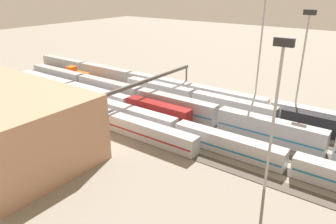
% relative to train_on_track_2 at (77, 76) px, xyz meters
% --- Properties ---
extents(ground_plane, '(400.00, 400.00, 0.00)m').
position_rel_train_on_track_2_xyz_m(ground_plane, '(-41.86, 5.00, -2.16)').
color(ground_plane, gray).
extents(track_bed_0, '(140.00, 2.80, 0.12)m').
position_rel_train_on_track_2_xyz_m(track_bed_0, '(-41.86, -10.00, -2.10)').
color(track_bed_0, '#4C443D').
rests_on(track_bed_0, ground_plane).
extents(track_bed_1, '(140.00, 2.80, 0.12)m').
position_rel_train_on_track_2_xyz_m(track_bed_1, '(-41.86, -5.00, -2.10)').
color(track_bed_1, '#4C443D').
rests_on(track_bed_1, ground_plane).
extents(track_bed_2, '(140.00, 2.80, 0.12)m').
position_rel_train_on_track_2_xyz_m(track_bed_2, '(-41.86, 0.00, -2.10)').
color(track_bed_2, '#4C443D').
rests_on(track_bed_2, ground_plane).
extents(track_bed_3, '(140.00, 2.80, 0.12)m').
position_rel_train_on_track_2_xyz_m(track_bed_3, '(-41.86, 5.00, -2.10)').
color(track_bed_3, '#4C443D').
rests_on(track_bed_3, ground_plane).
extents(track_bed_4, '(140.00, 2.80, 0.12)m').
position_rel_train_on_track_2_xyz_m(track_bed_4, '(-41.86, 10.00, -2.10)').
color(track_bed_4, '#4C443D').
rests_on(track_bed_4, ground_plane).
extents(track_bed_5, '(140.00, 2.80, 0.12)m').
position_rel_train_on_track_2_xyz_m(track_bed_5, '(-41.86, 15.00, -2.10)').
color(track_bed_5, '#3D3833').
rests_on(track_bed_5, ground_plane).
extents(track_bed_6, '(140.00, 2.80, 0.12)m').
position_rel_train_on_track_2_xyz_m(track_bed_6, '(-41.86, 20.00, -2.10)').
color(track_bed_6, '#4C443D').
rests_on(track_bed_6, ground_plane).
extents(train_on_track_2, '(10.00, 3.00, 5.00)m').
position_rel_train_on_track_2_xyz_m(train_on_track_2, '(0.00, 0.00, 0.00)').
color(train_on_track_2, '#D85914').
rests_on(train_on_track_2, ground_plane).
extents(train_on_track_3, '(119.80, 3.06, 5.00)m').
position_rel_train_on_track_2_xyz_m(train_on_track_3, '(-44.72, 5.00, 0.43)').
color(train_on_track_3, '#A8AAB2').
rests_on(train_on_track_3, ground_plane).
extents(train_on_track_1, '(66.40, 3.00, 4.40)m').
position_rel_train_on_track_2_xyz_m(train_on_track_1, '(-54.28, -5.00, -0.04)').
color(train_on_track_1, black).
rests_on(train_on_track_1, ground_plane).
extents(train_on_track_5, '(95.60, 3.06, 3.80)m').
position_rel_train_on_track_2_xyz_m(train_on_track_5, '(-52.03, 15.00, -0.16)').
color(train_on_track_5, '#B7BABF').
rests_on(train_on_track_5, ground_plane).
extents(train_on_track_0, '(139.00, 3.00, 4.40)m').
position_rel_train_on_track_2_xyz_m(train_on_track_0, '(-38.27, -10.00, -0.09)').
color(train_on_track_0, black).
rests_on(train_on_track_0, ground_plane).
extents(train_on_track_4, '(66.40, 3.06, 4.40)m').
position_rel_train_on_track_2_xyz_m(train_on_track_4, '(-19.04, 10.00, -0.06)').
color(train_on_track_4, maroon).
rests_on(train_on_track_4, ground_plane).
extents(train_on_track_6, '(71.40, 3.06, 3.80)m').
position_rel_train_on_track_2_xyz_m(train_on_track_6, '(-24.25, 20.00, -0.16)').
color(train_on_track_6, '#A8AAB2').
rests_on(train_on_track_6, ground_plane).
extents(light_mast_0, '(2.80, 0.70, 29.46)m').
position_rel_train_on_track_2_xyz_m(light_mast_0, '(-58.60, -12.87, 16.40)').
color(light_mast_0, '#9EA0A5').
rests_on(light_mast_0, ground_plane).
extents(light_mast_1, '(2.80, 0.70, 24.57)m').
position_rel_train_on_track_2_xyz_m(light_mast_1, '(-74.58, 22.45, 13.73)').
color(light_mast_1, '#9EA0A5').
rests_on(light_mast_1, ground_plane).
extents(light_mast_2, '(2.80, 0.70, 26.09)m').
position_rel_train_on_track_2_xyz_m(light_mast_2, '(-69.32, -12.50, 14.56)').
color(light_mast_2, '#9EA0A5').
rests_on(light_mast_2, ground_plane).
extents(signal_gantry, '(0.70, 35.00, 8.80)m').
position_rel_train_on_track_2_xyz_m(signal_gantry, '(-36.75, 5.00, 5.50)').
color(signal_gantry, '#4C4742').
rests_on(signal_gantry, ground_plane).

